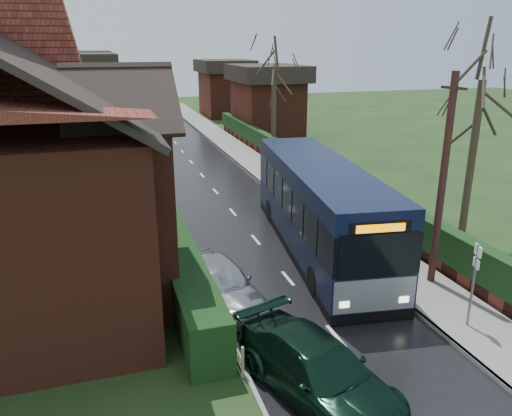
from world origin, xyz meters
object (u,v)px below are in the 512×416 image
object	(u,v)px
brick_house	(24,163)
telegraph_pole	(442,183)
bus	(319,209)
car_silver	(220,282)
car_green	(318,371)
bus_stop_sign	(475,274)

from	to	relation	value
brick_house	telegraph_pole	world-z (taller)	brick_house
brick_house	bus	bearing A→B (deg)	-2.82
brick_house	car_silver	size ratio (longest dim) A/B	3.27
bus	car_green	xyz separation A→B (m)	(-3.79, -8.49, -1.09)
telegraph_pole	car_silver	bearing A→B (deg)	160.20
brick_house	telegraph_pole	distance (m)	14.33
bus	telegraph_pole	distance (m)	5.26
brick_house	car_silver	bearing A→B (deg)	-32.47
car_green	telegraph_pole	size ratio (longest dim) A/B	0.68
car_silver	bus	bearing A→B (deg)	21.30
brick_house	telegraph_pole	size ratio (longest dim) A/B	1.96
car_silver	car_green	bearing A→B (deg)	-88.79
brick_house	car_silver	xyz separation A→B (m)	(5.93, -3.78, -3.61)
bus	bus_stop_sign	world-z (taller)	bus
car_green	bus	bearing A→B (deg)	49.43
bus	bus_stop_sign	distance (m)	7.27
bus_stop_sign	telegraph_pole	distance (m)	3.59
brick_house	telegraph_pole	bearing A→B (deg)	-19.01
bus	car_green	size ratio (longest dim) A/B	2.44
bus_stop_sign	car_green	bearing A→B (deg)	-145.76
bus	car_green	distance (m)	9.36
brick_house	bus_stop_sign	size ratio (longest dim) A/B	5.25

